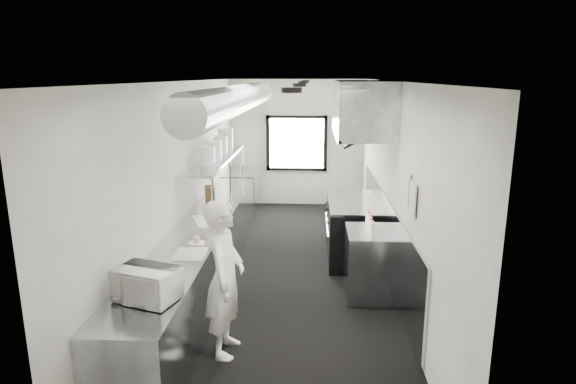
# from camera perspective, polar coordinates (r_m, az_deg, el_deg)

# --- Properties ---
(floor) EXTENTS (3.00, 8.00, 0.01)m
(floor) POSITION_cam_1_polar(r_m,az_deg,el_deg) (7.37, -0.12, -9.43)
(floor) COLOR black
(floor) RESTS_ON ground
(ceiling) EXTENTS (3.00, 8.00, 0.01)m
(ceiling) POSITION_cam_1_polar(r_m,az_deg,el_deg) (6.78, -0.13, 12.90)
(ceiling) COLOR white
(ceiling) RESTS_ON wall_back
(wall_back) EXTENTS (3.00, 0.02, 2.80)m
(wall_back) POSITION_cam_1_polar(r_m,az_deg,el_deg) (10.88, 1.02, 5.76)
(wall_back) COLOR silver
(wall_back) RESTS_ON floor
(wall_front) EXTENTS (3.00, 0.02, 2.80)m
(wall_front) POSITION_cam_1_polar(r_m,az_deg,el_deg) (3.16, -4.17, -14.37)
(wall_front) COLOR silver
(wall_front) RESTS_ON floor
(wall_left) EXTENTS (0.02, 8.00, 2.80)m
(wall_left) POSITION_cam_1_polar(r_m,az_deg,el_deg) (7.18, -12.17, 1.37)
(wall_left) COLOR silver
(wall_left) RESTS_ON floor
(wall_right) EXTENTS (0.02, 8.00, 2.80)m
(wall_right) POSITION_cam_1_polar(r_m,az_deg,el_deg) (7.02, 12.20, 1.10)
(wall_right) COLOR silver
(wall_right) RESTS_ON floor
(wall_cladding) EXTENTS (0.03, 5.50, 1.10)m
(wall_cladding) POSITION_cam_1_polar(r_m,az_deg,el_deg) (7.53, 11.37, -4.73)
(wall_cladding) COLOR gray
(wall_cladding) RESTS_ON wall_right
(hvac_duct) EXTENTS (0.40, 6.40, 0.40)m
(hvac_duct) POSITION_cam_1_polar(r_m,az_deg,el_deg) (7.26, -5.58, 10.91)
(hvac_duct) COLOR #9B9EA4
(hvac_duct) RESTS_ON ceiling
(service_window) EXTENTS (1.36, 0.05, 1.25)m
(service_window) POSITION_cam_1_polar(r_m,az_deg,el_deg) (10.84, 1.02, 5.74)
(service_window) COLOR white
(service_window) RESTS_ON wall_back
(exhaust_hood) EXTENTS (0.81, 2.20, 0.88)m
(exhaust_hood) POSITION_cam_1_polar(r_m,az_deg,el_deg) (7.52, 8.66, 9.70)
(exhaust_hood) COLOR gray
(exhaust_hood) RESTS_ON ceiling
(prep_counter) EXTENTS (0.70, 6.00, 0.90)m
(prep_counter) POSITION_cam_1_polar(r_m,az_deg,el_deg) (6.89, -10.01, -7.28)
(prep_counter) COLOR gray
(prep_counter) RESTS_ON floor
(pass_shelf) EXTENTS (0.45, 3.00, 0.68)m
(pass_shelf) POSITION_cam_1_polar(r_m,az_deg,el_deg) (8.04, -8.26, 3.81)
(pass_shelf) COLOR gray
(pass_shelf) RESTS_ON prep_counter
(range) EXTENTS (0.88, 1.60, 0.94)m
(range) POSITION_cam_1_polar(r_m,az_deg,el_deg) (7.88, 7.74, -4.36)
(range) COLOR black
(range) RESTS_ON floor
(bottle_station) EXTENTS (0.65, 0.80, 0.90)m
(bottle_station) POSITION_cam_1_polar(r_m,az_deg,el_deg) (6.59, 9.69, -8.28)
(bottle_station) COLOR gray
(bottle_station) RESTS_ON floor
(far_work_table) EXTENTS (0.70, 1.20, 0.90)m
(far_work_table) POSITION_cam_1_polar(r_m,az_deg,el_deg) (10.37, -5.51, -0.03)
(far_work_table) COLOR gray
(far_work_table) RESTS_ON floor
(notice_sheet_a) EXTENTS (0.02, 0.28, 0.38)m
(notice_sheet_a) POSITION_cam_1_polar(r_m,az_deg,el_deg) (5.82, 13.82, 0.48)
(notice_sheet_a) COLOR silver
(notice_sheet_a) RESTS_ON wall_right
(notice_sheet_b) EXTENTS (0.02, 0.28, 0.38)m
(notice_sheet_b) POSITION_cam_1_polar(r_m,az_deg,el_deg) (5.50, 14.46, -0.86)
(notice_sheet_b) COLOR silver
(notice_sheet_b) RESTS_ON wall_right
(line_cook) EXTENTS (0.41, 0.62, 1.67)m
(line_cook) POSITION_cam_1_polar(r_m,az_deg,el_deg) (5.13, -7.44, -10.05)
(line_cook) COLOR white
(line_cook) RESTS_ON floor
(microwave) EXTENTS (0.60, 0.52, 0.30)m
(microwave) POSITION_cam_1_polar(r_m,az_deg,el_deg) (4.61, -16.31, -10.37)
(microwave) COLOR white
(microwave) RESTS_ON prep_counter
(deli_tub_a) EXTENTS (0.18, 0.18, 0.11)m
(deli_tub_a) POSITION_cam_1_polar(r_m,az_deg,el_deg) (4.92, -17.17, -10.09)
(deli_tub_a) COLOR beige
(deli_tub_a) RESTS_ON prep_counter
(deli_tub_b) EXTENTS (0.16, 0.16, 0.10)m
(deli_tub_b) POSITION_cam_1_polar(r_m,az_deg,el_deg) (5.06, -17.31, -9.51)
(deli_tub_b) COLOR beige
(deli_tub_b) RESTS_ON prep_counter
(newspaper) EXTENTS (0.36, 0.44, 0.01)m
(newspaper) POSITION_cam_1_polar(r_m,az_deg,el_deg) (5.64, -11.48, -7.18)
(newspaper) COLOR white
(newspaper) RESTS_ON prep_counter
(small_plate) EXTENTS (0.23, 0.23, 0.02)m
(small_plate) POSITION_cam_1_polar(r_m,az_deg,el_deg) (5.99, -10.71, -5.90)
(small_plate) COLOR white
(small_plate) RESTS_ON prep_counter
(pastry) EXTENTS (0.08, 0.08, 0.08)m
(pastry) POSITION_cam_1_polar(r_m,az_deg,el_deg) (5.97, -10.73, -5.44)
(pastry) COLOR #E3AE77
(pastry) RESTS_ON small_plate
(cutting_board) EXTENTS (0.60, 0.68, 0.02)m
(cutting_board) POSITION_cam_1_polar(r_m,az_deg,el_deg) (6.86, -9.16, -3.29)
(cutting_board) COLOR white
(cutting_board) RESTS_ON prep_counter
(knife_block) EXTENTS (0.20, 0.27, 0.27)m
(knife_block) POSITION_cam_1_polar(r_m,az_deg,el_deg) (7.80, -9.18, -0.30)
(knife_block) COLOR brown
(knife_block) RESTS_ON prep_counter
(plate_stack_a) EXTENTS (0.24, 0.24, 0.27)m
(plate_stack_a) POSITION_cam_1_polar(r_m,az_deg,el_deg) (7.38, -9.47, 4.24)
(plate_stack_a) COLOR white
(plate_stack_a) RESTS_ON pass_shelf
(plate_stack_b) EXTENTS (0.30, 0.30, 0.31)m
(plate_stack_b) POSITION_cam_1_polar(r_m,az_deg,el_deg) (7.69, -8.71, 4.79)
(plate_stack_b) COLOR white
(plate_stack_b) RESTS_ON pass_shelf
(plate_stack_c) EXTENTS (0.23, 0.23, 0.31)m
(plate_stack_c) POSITION_cam_1_polar(r_m,az_deg,el_deg) (8.28, -7.93, 5.44)
(plate_stack_c) COLOR white
(plate_stack_c) RESTS_ON pass_shelf
(plate_stack_d) EXTENTS (0.33, 0.33, 0.40)m
(plate_stack_d) POSITION_cam_1_polar(r_m,az_deg,el_deg) (8.70, -7.36, 6.12)
(plate_stack_d) COLOR white
(plate_stack_d) RESTS_ON pass_shelf
(squeeze_bottle_a) EXTENTS (0.09, 0.09, 0.20)m
(squeeze_bottle_a) POSITION_cam_1_polar(r_m,az_deg,el_deg) (6.13, 9.89, -4.48)
(squeeze_bottle_a) COLOR white
(squeeze_bottle_a) RESTS_ON bottle_station
(squeeze_bottle_b) EXTENTS (0.07, 0.07, 0.18)m
(squeeze_bottle_b) POSITION_cam_1_polar(r_m,az_deg,el_deg) (6.28, 9.78, -4.14)
(squeeze_bottle_b) COLOR white
(squeeze_bottle_b) RESTS_ON bottle_station
(squeeze_bottle_c) EXTENTS (0.08, 0.08, 0.18)m
(squeeze_bottle_c) POSITION_cam_1_polar(r_m,az_deg,el_deg) (6.44, 9.59, -3.67)
(squeeze_bottle_c) COLOR white
(squeeze_bottle_c) RESTS_ON bottle_station
(squeeze_bottle_d) EXTENTS (0.08, 0.08, 0.20)m
(squeeze_bottle_d) POSITION_cam_1_polar(r_m,az_deg,el_deg) (6.51, 9.45, -3.40)
(squeeze_bottle_d) COLOR white
(squeeze_bottle_d) RESTS_ON bottle_station
(squeeze_bottle_e) EXTENTS (0.08, 0.08, 0.20)m
(squeeze_bottle_e) POSITION_cam_1_polar(r_m,az_deg,el_deg) (6.65, 9.40, -3.03)
(squeeze_bottle_e) COLOR white
(squeeze_bottle_e) RESTS_ON bottle_station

